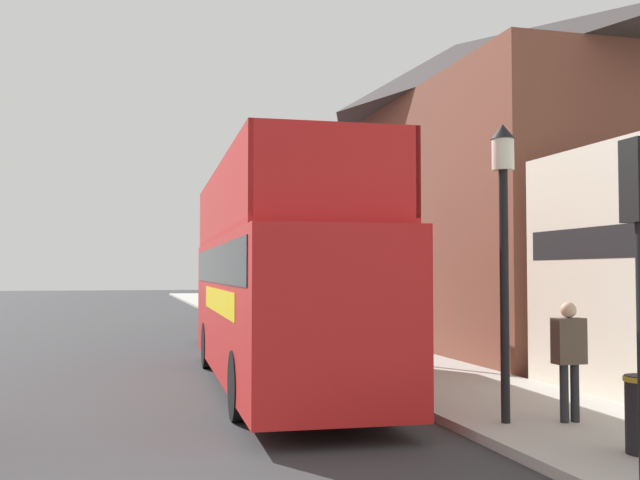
% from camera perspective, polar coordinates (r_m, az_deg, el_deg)
% --- Properties ---
extents(ground_plane, '(144.00, 144.00, 0.00)m').
position_cam_1_polar(ground_plane, '(26.15, -14.78, -7.40)').
color(ground_plane, '#333335').
extents(sidewalk, '(3.30, 108.00, 0.14)m').
position_cam_1_polar(sidewalk, '(23.99, 0.40, -7.77)').
color(sidewalk, '#ADAAA3').
rests_on(sidewalk, ground_plane).
extents(brick_terrace_rear, '(6.00, 18.20, 10.05)m').
position_cam_1_polar(brick_terrace_rear, '(25.76, 10.37, 3.68)').
color(brick_terrace_rear, brown).
rests_on(brick_terrace_rear, ground_plane).
extents(tour_bus, '(2.80, 10.90, 4.32)m').
position_cam_1_polar(tour_bus, '(15.07, -3.45, -3.88)').
color(tour_bus, red).
rests_on(tour_bus, ground_plane).
extents(parked_car_ahead_of_bus, '(1.82, 4.09, 1.53)m').
position_cam_1_polar(parked_car_ahead_of_bus, '(23.85, -6.37, -6.24)').
color(parked_car_ahead_of_bus, navy).
rests_on(parked_car_ahead_of_bus, ground_plane).
extents(pedestrian_third, '(0.45, 0.25, 1.72)m').
position_cam_1_polar(pedestrian_third, '(11.42, 18.44, -7.93)').
color(pedestrian_third, '#232328').
rests_on(pedestrian_third, sidewalk).
extents(lamp_post_nearest, '(0.35, 0.35, 4.29)m').
position_cam_1_polar(lamp_post_nearest, '(11.10, 13.81, 1.96)').
color(lamp_post_nearest, black).
rests_on(lamp_post_nearest, sidewalk).
extents(lamp_post_second, '(0.35, 0.35, 4.63)m').
position_cam_1_polar(lamp_post_second, '(19.56, 0.30, 0.62)').
color(lamp_post_second, black).
rests_on(lamp_post_second, sidewalk).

